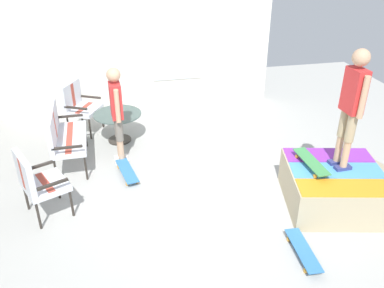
% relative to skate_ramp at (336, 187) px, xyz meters
% --- Properties ---
extents(ground_plane, '(12.00, 12.00, 0.10)m').
position_rel_skate_ramp_xyz_m(ground_plane, '(0.49, 2.00, -0.34)').
color(ground_plane, '#A8A8A3').
extents(house_facade, '(0.23, 6.00, 2.77)m').
position_rel_skate_ramp_xyz_m(house_facade, '(4.29, 2.49, 1.09)').
color(house_facade, white).
rests_on(house_facade, ground_plane).
extents(skate_ramp, '(1.73, 2.35, 0.59)m').
position_rel_skate_ramp_xyz_m(skate_ramp, '(0.00, 0.00, 0.00)').
color(skate_ramp, tan).
rests_on(skate_ramp, ground_plane).
extents(patio_bench, '(1.26, 0.58, 1.02)m').
position_rel_skate_ramp_xyz_m(patio_bench, '(2.02, 3.99, 0.32)').
color(patio_bench, '#2D2823').
rests_on(patio_bench, ground_plane).
extents(patio_chair_near_house, '(0.80, 0.77, 1.02)m').
position_rel_skate_ramp_xyz_m(patio_chair_near_house, '(3.30, 3.76, 0.32)').
color(patio_chair_near_house, '#2D2823').
rests_on(patio_chair_near_house, ground_plane).
extents(patio_chair_by_wall, '(0.79, 0.76, 1.02)m').
position_rel_skate_ramp_xyz_m(patio_chair_by_wall, '(0.61, 4.24, 0.32)').
color(patio_chair_by_wall, '#2D2823').
rests_on(patio_chair_by_wall, ground_plane).
extents(patio_table, '(0.90, 0.90, 0.57)m').
position_rel_skate_ramp_xyz_m(patio_table, '(2.71, 3.03, 0.11)').
color(patio_table, '#2D2823').
rests_on(patio_table, ground_plane).
extents(person_watching, '(0.48, 0.26, 1.71)m').
position_rel_skate_ramp_xyz_m(person_watching, '(1.93, 3.04, 0.70)').
color(person_watching, silver).
rests_on(person_watching, ground_plane).
extents(person_skater, '(0.48, 0.25, 1.74)m').
position_rel_skate_ramp_xyz_m(person_skater, '(0.10, -0.05, 1.32)').
color(person_skater, navy).
rests_on(person_skater, skate_ramp).
extents(skateboard_by_bench, '(0.82, 0.35, 0.10)m').
position_rel_skate_ramp_xyz_m(skateboard_by_bench, '(1.42, 2.98, -0.21)').
color(skateboard_by_bench, '#3372B2').
rests_on(skateboard_by_bench, ground_plane).
extents(skateboard_spare, '(0.81, 0.24, 0.10)m').
position_rel_skate_ramp_xyz_m(skateboard_spare, '(-0.92, 0.93, -0.21)').
color(skateboard_spare, '#3372B2').
rests_on(skateboard_spare, ground_plane).
extents(skateboard_on_ramp, '(0.80, 0.22, 0.10)m').
position_rel_skate_ramp_xyz_m(skateboard_on_ramp, '(0.17, 0.37, 0.38)').
color(skateboard_on_ramp, '#3F8C4C').
rests_on(skateboard_on_ramp, skate_ramp).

